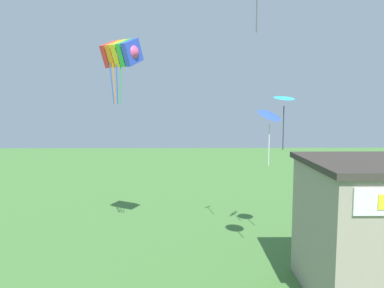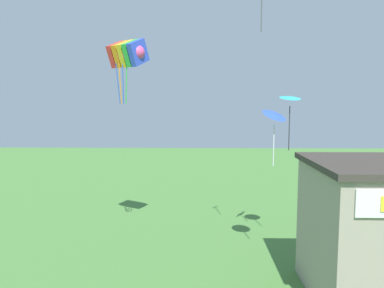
% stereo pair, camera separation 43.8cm
% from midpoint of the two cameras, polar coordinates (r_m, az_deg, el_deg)
% --- Properties ---
extents(kite_rainbow_parafoil, '(2.63, 2.42, 3.48)m').
position_cam_midpoint_polar(kite_rainbow_parafoil, '(20.89, -11.28, 13.41)').
color(kite_rainbow_parafoil, '#E54C8C').
extents(kite_blue_delta, '(1.54, 1.53, 2.69)m').
position_cam_midpoint_polar(kite_blue_delta, '(17.70, 11.05, 4.22)').
color(kite_blue_delta, blue).
extents(kite_cyan_delta, '(1.26, 1.25, 2.85)m').
position_cam_midpoint_polar(kite_cyan_delta, '(19.69, 13.24, 6.67)').
color(kite_cyan_delta, '#2DB2C6').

